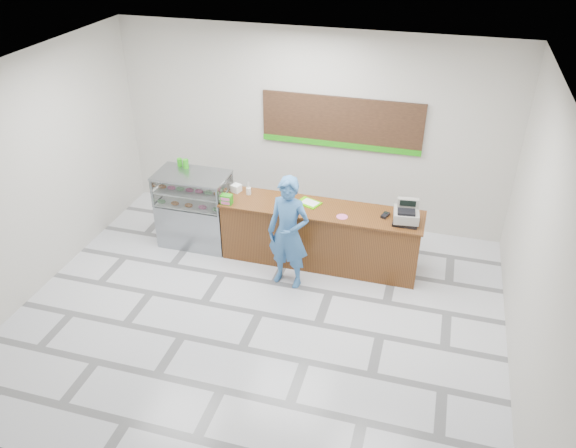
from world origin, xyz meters
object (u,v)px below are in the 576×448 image
(cash_register, at_px, (406,214))
(customer, at_px, (289,233))
(display_case, at_px, (195,209))
(serving_tray, at_px, (309,203))
(sales_counter, at_px, (320,235))

(cash_register, xyz_separation_m, customer, (-1.68, -0.62, -0.24))
(display_case, height_order, serving_tray, display_case)
(display_case, xyz_separation_m, cash_register, (3.55, -0.06, 0.49))
(sales_counter, bearing_deg, serving_tray, 155.80)
(display_case, distance_m, cash_register, 3.59)
(cash_register, xyz_separation_m, serving_tray, (-1.56, 0.16, -0.12))
(sales_counter, distance_m, serving_tray, 0.58)
(display_case, xyz_separation_m, customer, (1.87, -0.68, 0.24))
(sales_counter, xyz_separation_m, serving_tray, (-0.23, 0.10, 0.52))
(sales_counter, relative_size, customer, 1.77)
(sales_counter, xyz_separation_m, customer, (-0.35, -0.68, 0.40))
(serving_tray, height_order, customer, customer)
(cash_register, bearing_deg, sales_counter, 170.55)
(sales_counter, distance_m, customer, 0.86)
(sales_counter, relative_size, cash_register, 7.54)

